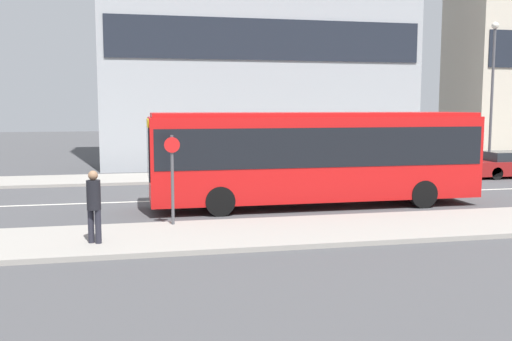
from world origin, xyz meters
TOP-DOWN VIEW (x-y plane):
  - ground_plane at (0.00, 0.00)m, footprint 120.00×120.00m
  - sidewalk_near at (0.00, -6.25)m, footprint 44.00×3.50m
  - sidewalk_far at (0.00, 6.25)m, footprint 44.00×3.50m
  - lane_centerline at (0.00, 0.00)m, footprint 41.80×0.16m
  - city_bus at (3.26, -2.19)m, footprint 11.44×2.55m
  - parked_car_0 at (15.24, 3.57)m, footprint 4.37×1.73m
  - pedestrian_near_stop at (-3.90, -6.78)m, footprint 0.34×0.34m
  - bus_stop_sign at (-1.86, -4.94)m, footprint 0.44×0.12m
  - street_lamp at (15.34, 5.52)m, footprint 0.36×0.36m

SIDE VIEW (x-z plane):
  - ground_plane at x=0.00m, z-range 0.00..0.00m
  - lane_centerline at x=0.00m, z-range 0.00..0.01m
  - sidewalk_near at x=0.00m, z-range 0.00..0.13m
  - sidewalk_far at x=0.00m, z-range 0.00..0.13m
  - parked_car_0 at x=15.24m, z-range -0.02..1.24m
  - pedestrian_near_stop at x=-3.90m, z-range 0.26..2.06m
  - bus_stop_sign at x=-1.86m, z-range 0.35..2.90m
  - city_bus at x=3.26m, z-range 0.25..3.52m
  - street_lamp at x=15.34m, z-range 0.91..8.55m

